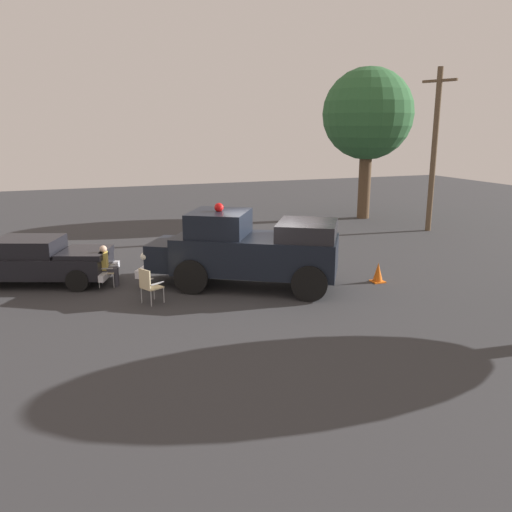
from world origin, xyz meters
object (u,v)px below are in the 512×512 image
(vintage_fire_truck, at_px, (249,249))
(spectator_seated, at_px, (107,264))
(lawn_chair_near_truck, at_px, (103,268))
(lawn_chair_by_car, at_px, (149,284))
(oak_tree_left, at_px, (368,115))
(classic_hot_rod, at_px, (41,260))
(utility_pole, at_px, (434,148))
(traffic_cone, at_px, (378,273))

(vintage_fire_truck, bearing_deg, spectator_seated, -21.40)
(lawn_chair_near_truck, distance_m, lawn_chair_by_car, 2.45)
(oak_tree_left, bearing_deg, classic_hot_rod, 23.44)
(lawn_chair_by_car, bearing_deg, oak_tree_left, -142.43)
(classic_hot_rod, xyz_separation_m, oak_tree_left, (-16.08, -6.97, 4.67))
(lawn_chair_near_truck, distance_m, utility_pole, 16.09)
(lawn_chair_by_car, bearing_deg, vintage_fire_truck, -169.67)
(classic_hot_rod, bearing_deg, traffic_cone, 159.96)
(vintage_fire_truck, distance_m, classic_hot_rod, 6.57)
(lawn_chair_by_car, height_order, traffic_cone, lawn_chair_by_car)
(classic_hot_rod, height_order, traffic_cone, classic_hot_rod)
(spectator_seated, distance_m, oak_tree_left, 16.94)
(oak_tree_left, bearing_deg, lawn_chair_by_car, 37.57)
(classic_hot_rod, relative_size, lawn_chair_by_car, 4.64)
(oak_tree_left, distance_m, traffic_cone, 13.25)
(lawn_chair_near_truck, relative_size, spectator_seated, 0.79)
(oak_tree_left, bearing_deg, utility_pole, 103.54)
(vintage_fire_truck, relative_size, classic_hot_rod, 1.31)
(vintage_fire_truck, height_order, classic_hot_rod, vintage_fire_truck)
(vintage_fire_truck, bearing_deg, lawn_chair_near_truck, -21.27)
(lawn_chair_near_truck, relative_size, utility_pole, 0.14)
(vintage_fire_truck, bearing_deg, classic_hot_rod, -23.73)
(oak_tree_left, bearing_deg, lawn_chair_near_truck, 29.16)
(classic_hot_rod, height_order, oak_tree_left, oak_tree_left)
(spectator_seated, relative_size, utility_pole, 0.17)
(traffic_cone, bearing_deg, classic_hot_rod, -20.04)
(utility_pole, bearing_deg, traffic_cone, 42.49)
(spectator_seated, bearing_deg, oak_tree_left, -150.51)
(vintage_fire_truck, xyz_separation_m, oak_tree_left, (-10.07, -9.61, 4.22))
(vintage_fire_truck, xyz_separation_m, traffic_cone, (-4.02, 1.02, -0.89))
(lawn_chair_by_car, bearing_deg, spectator_seated, -67.20)
(lawn_chair_near_truck, bearing_deg, lawn_chair_by_car, 115.18)
(oak_tree_left, height_order, traffic_cone, oak_tree_left)
(utility_pole, height_order, traffic_cone, utility_pole)
(lawn_chair_by_car, distance_m, spectator_seated, 2.37)
(spectator_seated, bearing_deg, traffic_cone, 162.09)
(utility_pole, bearing_deg, lawn_chair_near_truck, 13.98)
(classic_hot_rod, bearing_deg, spectator_seated, 151.59)
(utility_pole, bearing_deg, vintage_fire_truck, 26.18)
(spectator_seated, height_order, oak_tree_left, oak_tree_left)
(vintage_fire_truck, xyz_separation_m, lawn_chair_near_truck, (4.21, -1.64, -0.61))
(utility_pole, bearing_deg, oak_tree_left, -76.46)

